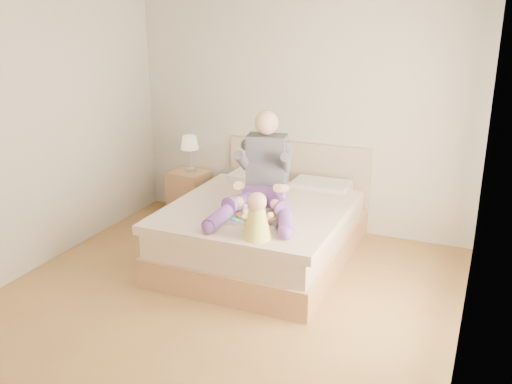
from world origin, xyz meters
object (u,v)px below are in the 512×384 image
at_px(tray, 256,217).
at_px(baby, 257,219).
at_px(nightstand, 189,192).
at_px(adult, 263,180).
at_px(bed, 266,227).

relative_size(tray, baby, 1.25).
distance_m(nightstand, tray, 2.02).
xyz_separation_m(adult, tray, (0.07, -0.34, -0.25)).
bearing_deg(tray, baby, -73.22).
height_order(nightstand, baby, baby).
height_order(nightstand, tray, tray).
height_order(bed, nightstand, bed).
height_order(nightstand, adult, adult).
distance_m(bed, nightstand, 1.57).
bearing_deg(nightstand, bed, -24.41).
relative_size(bed, tray, 4.21).
distance_m(bed, baby, 1.08).
xyz_separation_m(nightstand, adult, (1.40, -0.99, 0.62)).
relative_size(bed, baby, 5.27).
xyz_separation_m(bed, nightstand, (-1.36, 0.80, -0.05)).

